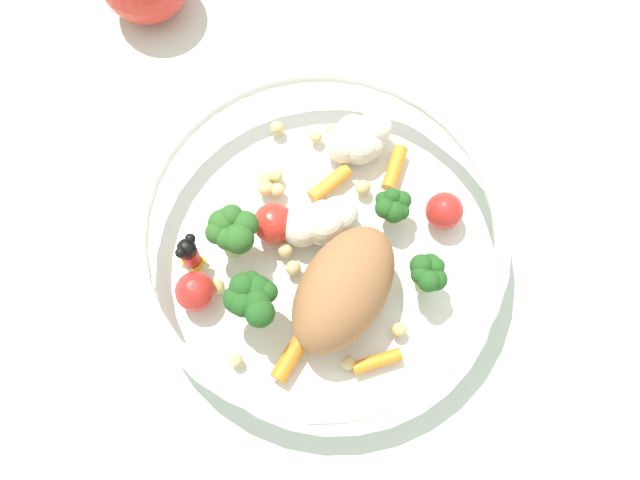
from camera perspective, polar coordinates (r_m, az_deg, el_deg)
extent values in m
plane|color=silver|center=(0.55, 0.55, -1.21)|extent=(2.40, 2.40, 0.00)
cylinder|color=white|center=(0.55, 0.00, -0.79)|extent=(0.25, 0.25, 0.01)
torus|color=white|center=(0.51, 0.00, 0.68)|extent=(0.26, 0.26, 0.01)
ellipsoid|color=#9E663D|center=(0.50, 1.82, -3.75)|extent=(0.07, 0.10, 0.06)
cylinder|color=#8EB766|center=(0.53, 7.98, -2.97)|extent=(0.01, 0.01, 0.02)
sphere|color=#23561E|center=(0.51, 8.81, -2.97)|extent=(0.02, 0.02, 0.02)
sphere|color=#23561E|center=(0.51, 8.77, -2.00)|extent=(0.01, 0.01, 0.01)
sphere|color=#23561E|center=(0.51, 8.40, -1.76)|extent=(0.01, 0.01, 0.01)
sphere|color=#23561E|center=(0.51, 7.71, -1.96)|extent=(0.02, 0.02, 0.02)
sphere|color=#23561E|center=(0.51, 7.67, -2.61)|extent=(0.01, 0.01, 0.01)
sphere|color=#23561E|center=(0.50, 8.26, -3.10)|extent=(0.02, 0.02, 0.02)
cylinder|color=#8EB766|center=(0.53, -6.69, -0.11)|extent=(0.02, 0.02, 0.03)
sphere|color=#2D6023|center=(0.51, -6.21, 0.11)|extent=(0.02, 0.02, 0.02)
sphere|color=#2D6023|center=(0.51, -5.73, 1.20)|extent=(0.02, 0.02, 0.02)
sphere|color=#2D6023|center=(0.51, -6.75, 1.80)|extent=(0.02, 0.02, 0.02)
sphere|color=#2D6023|center=(0.52, -7.41, 1.22)|extent=(0.02, 0.02, 0.02)
sphere|color=#2D6023|center=(0.51, -7.84, 0.56)|extent=(0.02, 0.02, 0.02)
sphere|color=#2D6023|center=(0.51, -7.06, 0.16)|extent=(0.02, 0.02, 0.02)
cylinder|color=#7FAD5B|center=(0.52, -5.04, -5.10)|extent=(0.01, 0.01, 0.03)
sphere|color=#23561E|center=(0.49, -4.80, -4.79)|extent=(0.02, 0.02, 0.02)
sphere|color=#23561E|center=(0.49, -4.09, -3.97)|extent=(0.02, 0.02, 0.02)
sphere|color=#23561E|center=(0.50, -4.85, -3.89)|extent=(0.02, 0.02, 0.02)
sphere|color=#23561E|center=(0.50, -5.33, -3.25)|extent=(0.02, 0.02, 0.02)
sphere|color=#23561E|center=(0.49, -5.90, -3.56)|extent=(0.02, 0.02, 0.02)
sphere|color=#23561E|center=(0.50, -6.23, -4.49)|extent=(0.02, 0.02, 0.02)
sphere|color=#23561E|center=(0.49, -5.87, -4.84)|extent=(0.02, 0.02, 0.02)
sphere|color=#23561E|center=(0.49, -5.02, -5.20)|extent=(0.02, 0.02, 0.02)
cylinder|color=#8EB766|center=(0.55, 5.45, 2.16)|extent=(0.01, 0.01, 0.02)
sphere|color=#23561E|center=(0.53, 6.16, 2.18)|extent=(0.01, 0.01, 0.01)
sphere|color=#23561E|center=(0.54, 6.25, 3.02)|extent=(0.01, 0.01, 0.01)
sphere|color=#23561E|center=(0.53, 5.88, 3.23)|extent=(0.01, 0.01, 0.01)
sphere|color=#23561E|center=(0.53, 5.48, 3.31)|extent=(0.01, 0.01, 0.01)
sphere|color=#23561E|center=(0.53, 4.82, 3.12)|extent=(0.01, 0.01, 0.01)
sphere|color=#23561E|center=(0.53, 5.00, 2.42)|extent=(0.01, 0.01, 0.01)
sphere|color=#23561E|center=(0.53, 5.64, 2.14)|extent=(0.02, 0.02, 0.02)
sphere|color=silver|center=(0.53, 0.29, 1.42)|extent=(0.03, 0.03, 0.03)
sphere|color=silver|center=(0.54, 1.43, 1.88)|extent=(0.03, 0.03, 0.03)
sphere|color=silver|center=(0.53, 0.08, 1.57)|extent=(0.02, 0.02, 0.02)
sphere|color=silver|center=(0.53, -1.23, 1.24)|extent=(0.03, 0.03, 0.03)
sphere|color=silver|center=(0.53, 0.07, 0.89)|extent=(0.02, 0.02, 0.02)
sphere|color=silver|center=(0.56, 3.66, 7.26)|extent=(0.02, 0.02, 0.02)
sphere|color=silver|center=(0.56, 4.16, 8.52)|extent=(0.03, 0.03, 0.03)
sphere|color=silver|center=(0.57, 3.36, 8.25)|extent=(0.02, 0.02, 0.02)
sphere|color=silver|center=(0.56, 2.52, 8.25)|extent=(0.03, 0.03, 0.03)
sphere|color=silver|center=(0.56, 1.91, 7.34)|extent=(0.03, 0.03, 0.03)
sphere|color=silver|center=(0.56, 3.00, 7.28)|extent=(0.03, 0.03, 0.03)
cube|color=yellow|center=(0.55, -9.68, -1.54)|extent=(0.02, 0.01, 0.00)
cylinder|color=red|center=(0.54, -9.86, -1.16)|extent=(0.01, 0.01, 0.02)
sphere|color=black|center=(0.52, -10.13, -0.62)|extent=(0.01, 0.01, 0.01)
sphere|color=black|center=(0.52, -9.85, 0.10)|extent=(0.01, 0.01, 0.01)
sphere|color=black|center=(0.52, -10.59, -0.96)|extent=(0.01, 0.01, 0.01)
cylinder|color=orange|center=(0.52, 4.35, -9.19)|extent=(0.03, 0.03, 0.01)
cylinder|color=orange|center=(0.56, 5.65, 5.51)|extent=(0.02, 0.04, 0.01)
cylinder|color=orange|center=(0.56, 0.76, 4.31)|extent=(0.02, 0.04, 0.01)
cylinder|color=orange|center=(0.52, -2.20, -8.84)|extent=(0.02, 0.04, 0.01)
sphere|color=red|center=(0.55, 9.44, 2.20)|extent=(0.03, 0.03, 0.03)
sphere|color=red|center=(0.53, -3.55, 1.30)|extent=(0.03, 0.03, 0.03)
sphere|color=red|center=(0.52, -9.48, -3.87)|extent=(0.03, 0.03, 0.03)
sphere|color=#D1B775|center=(0.56, -4.17, 4.73)|extent=(0.01, 0.01, 0.01)
sphere|color=#D1B775|center=(0.56, 3.29, 4.01)|extent=(0.01, 0.01, 0.01)
sphere|color=tan|center=(0.52, 6.04, -6.81)|extent=(0.01, 0.01, 0.01)
sphere|color=#D1B775|center=(0.52, 2.19, -9.33)|extent=(0.01, 0.01, 0.01)
sphere|color=#D1B775|center=(0.54, -2.66, -0.75)|extent=(0.01, 0.01, 0.01)
sphere|color=#D1B775|center=(0.55, -3.25, 3.80)|extent=(0.01, 0.01, 0.01)
sphere|color=tan|center=(0.58, 1.07, 8.27)|extent=(0.01, 0.01, 0.01)
sphere|color=#D1B775|center=(0.52, -6.46, -9.04)|extent=(0.01, 0.01, 0.01)
sphere|color=#D1B775|center=(0.56, -4.16, 3.91)|extent=(0.01, 0.01, 0.01)
sphere|color=tan|center=(0.53, -7.84, -3.53)|extent=(0.01, 0.01, 0.01)
sphere|color=tan|center=(0.56, -3.38, 4.87)|extent=(0.01, 0.01, 0.01)
sphere|color=#D1B775|center=(0.57, -0.34, 7.88)|extent=(0.01, 0.01, 0.01)
sphere|color=tan|center=(0.58, -3.29, 8.51)|extent=(0.01, 0.01, 0.01)
sphere|color=#D1B775|center=(0.53, -2.05, -2.15)|extent=(0.01, 0.01, 0.01)
cube|color=white|center=(0.55, 20.34, -15.86)|extent=(0.14, 0.14, 0.01)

